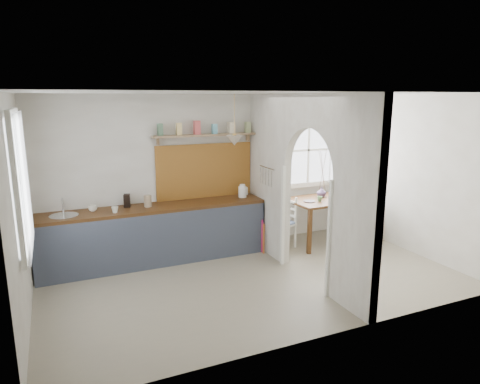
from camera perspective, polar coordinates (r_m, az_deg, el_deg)
name	(u,v)px	position (r m, az deg, el deg)	size (l,w,h in m)	color
floor	(257,281)	(6.20, 2.25, -11.72)	(5.80, 3.20, 0.01)	gray
ceiling	(258,93)	(5.66, 2.48, 13.06)	(5.80, 3.20, 0.01)	silver
walls	(258,191)	(5.79, 2.36, 0.09)	(5.81, 3.21, 2.60)	silver
partition	(300,176)	(6.15, 8.00, 2.14)	(0.12, 3.20, 2.60)	silver
kitchen_window	(18,183)	(5.17, -27.53, 1.10)	(0.10, 1.16, 1.50)	white
nook_window	(308,150)	(7.96, 9.10, 5.54)	(1.76, 0.10, 1.30)	white
counter	(155,233)	(6.87, -11.23, -5.44)	(3.50, 0.60, 0.90)	#4A2C15
sink	(64,216)	(6.59, -22.44, -3.02)	(0.40, 0.40, 0.02)	silver
backsplash	(205,171)	(7.14, -4.72, 2.83)	(1.65, 0.03, 0.90)	#93591F
shelf	(206,132)	(6.98, -4.58, 7.97)	(1.75, 0.20, 0.21)	#937A52
pendant_lamp	(234,140)	(6.80, -0.76, 6.90)	(0.26, 0.26, 0.16)	silver
utensil_rail	(267,168)	(6.82, 3.64, 3.25)	(0.02, 0.02, 0.50)	silver
dining_table	(324,221)	(7.77, 11.15, -3.76)	(1.28, 0.85, 0.80)	#4A2C15
chair_left	(280,223)	(7.37, 5.39, -4.08)	(0.41, 0.41, 0.89)	white
chair_right	(368,216)	(8.23, 16.70, -3.04)	(0.38, 0.38, 0.82)	white
kettle	(242,191)	(7.18, 0.33, 0.16)	(0.18, 0.15, 0.22)	white
mug_a	(115,210)	(6.48, -16.34, -2.28)	(0.10, 0.10, 0.09)	white
mug_b	(93,208)	(6.66, -19.05, -2.06)	(0.12, 0.12, 0.10)	white
knife_block	(127,201)	(6.78, -14.84, -1.11)	(0.09, 0.12, 0.20)	black
jar	(148,201)	(6.71, -12.20, -1.18)	(0.11, 0.11, 0.18)	#937D5E
towel_magenta	(262,236)	(7.18, 2.93, -5.94)	(0.02, 0.03, 0.57)	#CF1F63
towel_orange	(264,239)	(7.13, 3.17, -6.29)	(0.02, 0.03, 0.52)	#BE622A
bowl	(344,197)	(7.70, 13.68, -0.69)	(0.27, 0.27, 0.07)	white
table_cup	(320,199)	(7.45, 10.58, -0.91)	(0.09, 0.09, 0.08)	#6EA266
plate	(309,201)	(7.40, 9.22, -1.22)	(0.20, 0.20, 0.02)	#342B2D
vase	(322,192)	(7.79, 10.81, -0.01)	(0.17, 0.17, 0.17)	#4F395A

